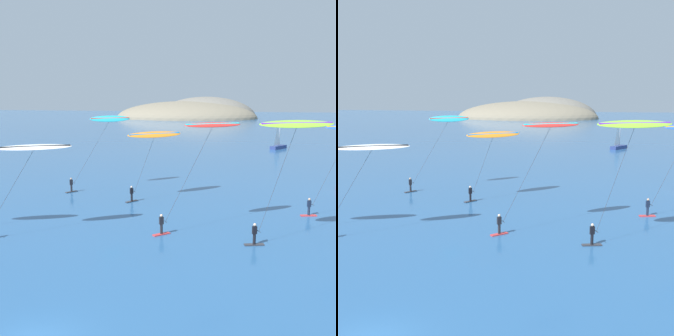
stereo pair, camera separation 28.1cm
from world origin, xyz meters
TOP-DOWN VIEW (x-y plane):
  - headland_island at (-25.17, 205.01)m, footprint 73.25×56.67m
  - sailboat_far at (13.41, 77.60)m, footprint 3.92×5.57m
  - kitesurfer_red at (5.39, 19.02)m, footprint 6.85×5.35m
  - kitesurfer_orange at (-1.63, 28.17)m, footprint 5.62×5.18m
  - kitesurfer_lime at (12.02, 17.07)m, footprint 6.63×4.08m
  - kitesurfer_white at (-7.92, 14.17)m, footprint 6.94×4.58m
  - kitesurfer_cyan at (-8.42, 32.10)m, footprint 6.66×5.86m

SIDE VIEW (x-z plane):
  - headland_island at x=-25.17m, z-range -11.03..11.03m
  - sailboat_far at x=13.41m, z-range -2.21..3.49m
  - kitesurfer_white at x=-7.92m, z-range 2.88..10.27m
  - kitesurfer_orange at x=-1.63m, z-range 2.90..10.31m
  - kitesurfer_cyan at x=-8.42m, z-range 3.21..12.08m
  - kitesurfer_red at x=5.39m, z-range 3.46..12.48m
  - kitesurfer_lime at x=12.02m, z-range 3.79..13.17m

